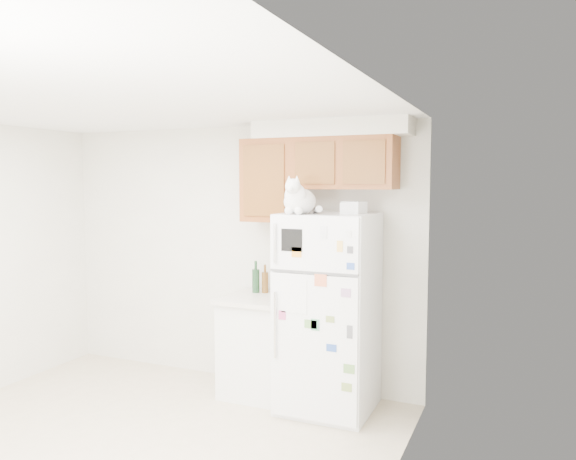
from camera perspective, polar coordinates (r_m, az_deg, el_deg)
The scene contains 8 objects.
room_shell at distance 4.03m, azimuth -16.12°, elevation 0.59°, with size 3.84×4.04×2.52m.
refrigerator at distance 4.86m, azimuth 4.09°, elevation -8.33°, with size 0.76×0.78×1.70m.
base_counter at distance 5.28m, azimuth -2.90°, elevation -11.60°, with size 0.64×0.64×0.92m.
cat at distance 4.58m, azimuth 1.10°, elevation 3.11°, with size 0.31×0.45×0.32m.
storage_box_back at distance 4.70m, azimuth 6.72°, elevation 2.28°, with size 0.18×0.13×0.10m, color white.
storage_box_front at distance 4.67m, azimuth 6.27°, elevation 2.21°, with size 0.15×0.11×0.09m, color white.
bottle_green at distance 5.32m, azimuth -3.29°, elevation -4.75°, with size 0.07×0.07×0.30m, color #19381E, non-canonical shape.
bottle_amber at distance 5.30m, azimuth -2.35°, elevation -4.96°, with size 0.06×0.06×0.27m, color #593814, non-canonical shape.
Camera 1 is at (2.67, -2.87, 1.96)m, focal length 35.00 mm.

